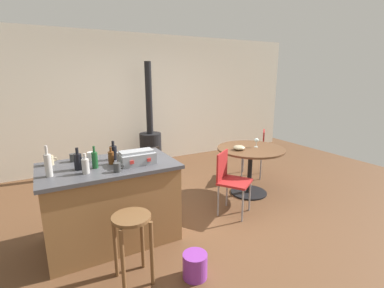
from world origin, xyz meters
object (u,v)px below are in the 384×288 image
at_px(bottle_5, 78,161).
at_px(cup_0, 91,156).
at_px(bottle_3, 86,166).
at_px(cup_2, 50,160).
at_px(bottle_2, 95,160).
at_px(folding_chair_far, 230,178).
at_px(wooden_stool, 132,233).
at_px(wood_stove, 151,143).
at_px(plastic_bucket, 195,266).
at_px(cup_3, 73,158).
at_px(bottle_4, 48,165).
at_px(folding_chair_near, 256,149).
at_px(bottle_0, 113,152).
at_px(bottle_1, 111,157).
at_px(wine_glass, 256,141).
at_px(serving_bowl, 239,148).
at_px(toolbox, 137,157).
at_px(kitchen_island, 111,202).
at_px(cup_1, 117,167).
at_px(dining_table, 250,159).

relative_size(bottle_5, cup_0, 2.15).
relative_size(bottle_3, cup_2, 1.68).
bearing_deg(bottle_2, folding_chair_far, -1.80).
distance_m(wooden_stool, folding_chair_far, 1.71).
xyz_separation_m(wood_stove, plastic_bucket, (-0.79, -3.27, -0.40)).
bearing_deg(folding_chair_far, bottle_3, -177.78).
bearing_deg(cup_0, cup_2, 176.35).
height_order(wood_stove, cup_3, wood_stove).
bearing_deg(bottle_4, folding_chair_near, 15.10).
bearing_deg(bottle_0, bottle_5, -156.37).
distance_m(wooden_stool, bottle_1, 0.92).
bearing_deg(cup_3, cup_2, -177.36).
relative_size(wine_glass, plastic_bucket, 0.59).
bearing_deg(serving_bowl, bottle_3, -168.99).
bearing_deg(cup_0, toolbox, -40.72).
xyz_separation_m(wood_stove, cup_2, (-1.88, -1.97, 0.45)).
bearing_deg(bottle_1, wine_glass, 6.43).
distance_m(bottle_0, bottle_4, 0.73).
xyz_separation_m(kitchen_island, cup_0, (-0.14, 0.26, 0.51)).
distance_m(folding_chair_near, cup_1, 3.09).
bearing_deg(dining_table, plastic_bucket, -143.60).
bearing_deg(toolbox, kitchen_island, 158.64).
bearing_deg(bottle_2, bottle_3, -131.62).
relative_size(wooden_stool, toolbox, 1.75).
relative_size(wood_stove, cup_2, 17.29).
distance_m(bottle_1, cup_3, 0.46).
xyz_separation_m(wooden_stool, cup_1, (0.02, 0.49, 0.48)).
xyz_separation_m(kitchen_island, bottle_1, (0.03, -0.00, 0.53)).
height_order(bottle_1, cup_0, bottle_1).
height_order(kitchen_island, bottle_2, bottle_2).
distance_m(kitchen_island, dining_table, 2.26).
distance_m(wooden_stool, wood_stove, 3.30).
bearing_deg(plastic_bucket, cup_2, 129.95).
relative_size(serving_bowl, plastic_bucket, 0.74).
xyz_separation_m(cup_3, serving_bowl, (2.33, -0.04, -0.17)).
bearing_deg(bottle_2, cup_2, 140.30).
height_order(bottle_2, cup_1, bottle_2).
height_order(toolbox, bottle_5, bottle_5).
bearing_deg(cup_1, wooden_stool, -92.46).
relative_size(wood_stove, bottle_4, 6.89).
height_order(bottle_0, cup_2, bottle_0).
height_order(bottle_2, bottle_5, bottle_2).
relative_size(cup_0, cup_3, 0.99).
bearing_deg(toolbox, serving_bowl, 12.00).
relative_size(kitchen_island, plastic_bucket, 5.93).
height_order(dining_table, bottle_3, bottle_3).
xyz_separation_m(wood_stove, bottle_5, (-1.63, -2.27, 0.49)).
height_order(toolbox, plastic_bucket, toolbox).
bearing_deg(wine_glass, bottle_5, -173.97).
bearing_deg(wood_stove, wooden_stool, -113.42).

